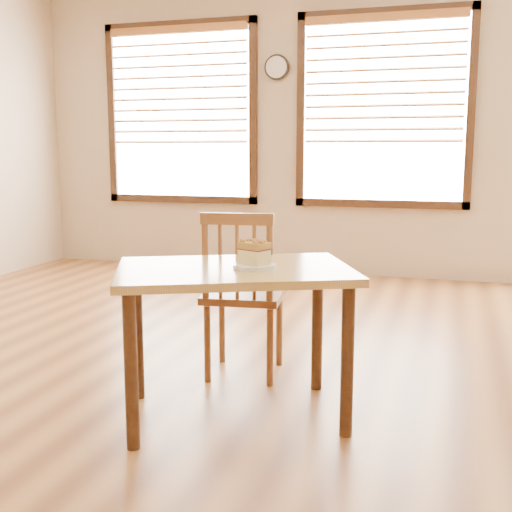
{
  "coord_description": "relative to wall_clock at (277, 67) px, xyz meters",
  "views": [
    {
      "loc": [
        1.02,
        -2.67,
        1.3
      ],
      "look_at": [
        0.12,
        0.23,
        0.8
      ],
      "focal_mm": 45.0,
      "sensor_mm": 36.0,
      "label": 1
    }
  ],
  "objects": [
    {
      "name": "window_left",
      "position": [
        -1.1,
        0.01,
        -0.34
      ],
      "size": [
        1.76,
        0.1,
        1.96
      ],
      "color": "white",
      "rests_on": "room_shell"
    },
    {
      "name": "cafe_chair_main",
      "position": [
        0.69,
        -3.22,
        -1.65
      ],
      "size": [
        0.49,
        0.49,
        0.98
      ],
      "rotation": [
        0.0,
        0.0,
        3.26
      ],
      "color": "brown",
      "rests_on": "ground"
    },
    {
      "name": "cafe_table_main",
      "position": [
        0.83,
        -3.77,
        -1.51
      ],
      "size": [
        1.31,
        1.13,
        0.75
      ],
      "rotation": [
        0.0,
        0.0,
        0.43
      ],
      "color": "#BA8E48",
      "rests_on": "ground"
    },
    {
      "name": "plate",
      "position": [
        0.92,
        -3.76,
        -1.39
      ],
      "size": [
        0.2,
        0.2,
        0.02
      ],
      "color": "white",
      "rests_on": "cafe_table_main"
    },
    {
      "name": "wall_clock",
      "position": [
        0.0,
        0.0,
        0.0
      ],
      "size": [
        0.26,
        0.05,
        0.26
      ],
      "color": "black",
      "rests_on": "room_shell"
    },
    {
      "name": "room_shell",
      "position": [
        0.8,
        -3.96,
        -0.32
      ],
      "size": [
        8.0,
        8.0,
        8.0
      ],
      "color": "#C3AC8E",
      "rests_on": "ground"
    },
    {
      "name": "window_right",
      "position": [
        1.1,
        0.01,
        -0.34
      ],
      "size": [
        1.76,
        0.1,
        1.96
      ],
      "color": "white",
      "rests_on": "room_shell"
    },
    {
      "name": "ground",
      "position": [
        0.8,
        -3.96,
        -2.15
      ],
      "size": [
        8.0,
        8.0,
        0.0
      ],
      "primitive_type": "plane",
      "color": "#9B622D"
    },
    {
      "name": "cake_slice",
      "position": [
        0.92,
        -3.76,
        -1.32
      ],
      "size": [
        0.16,
        0.14,
        0.12
      ],
      "rotation": [
        0.0,
        0.0,
        -0.41
      ],
      "color": "#F6D38B",
      "rests_on": "plate"
    }
  ]
}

